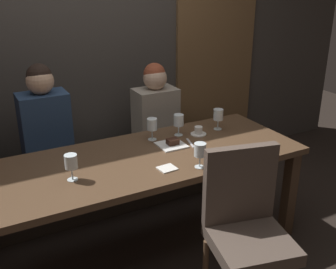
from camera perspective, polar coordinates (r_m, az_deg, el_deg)
The scene contains 17 objects.
ground at distance 3.15m, azimuth -3.19°, elevation -15.39°, with size 9.00×9.00×0.00m, color black.
back_wall_tiled at distance 3.67m, azimuth -12.11°, elevation 15.11°, with size 6.00×0.12×3.00m, color #423D38.
arched_door at distance 4.21m, azimuth 6.74°, elevation 14.39°, with size 0.90×0.05×2.55m.
dining_table at distance 2.80m, azimuth -3.47°, elevation -4.71°, with size 2.20×0.84×0.74m.
banquette_bench at distance 3.57m, azimuth -8.08°, elevation -6.31°, with size 2.50×0.44×0.45m.
chair_near_side at distance 2.46m, azimuth 10.76°, elevation -11.69°, with size 0.53×0.53×0.98m.
diner_bearded at distance 3.23m, azimuth -16.74°, elevation 1.75°, with size 0.36×0.24×0.83m.
diner_far_end at distance 3.53m, azimuth -1.77°, elevation 3.65°, with size 0.36×0.24×0.74m.
wine_glass_near_left at distance 3.21m, azimuth 6.99°, elevation 2.62°, with size 0.08×0.08×0.16m.
wine_glass_end_right at distance 2.48m, azimuth -13.31°, elevation -3.77°, with size 0.08×0.08×0.16m.
wine_glass_far_right at distance 3.07m, azimuth 1.48°, elevation 1.93°, with size 0.08×0.08×0.16m.
wine_glass_center_back at distance 2.99m, azimuth -2.23°, elevation 1.35°, with size 0.08×0.08×0.16m.
wine_glass_end_left at distance 2.57m, azimuth 4.47°, elevation -2.29°, with size 0.08×0.08×0.16m.
espresso_cup at distance 3.12m, azimuth 4.25°, elevation 0.44°, with size 0.12×0.12×0.06m.
dessert_plate at distance 2.92m, azimuth 0.54°, elevation -1.29°, with size 0.19×0.19×0.05m.
fork_on_table at distance 2.97m, azimuth 3.11°, elevation -1.18°, with size 0.02×0.17×0.01m, color silver.
folded_napkin at distance 2.59m, azimuth -0.12°, elevation -4.73°, with size 0.11×0.10×0.01m, color silver.
Camera 1 is at (-1.03, -2.28, 1.91)m, focal length 43.94 mm.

